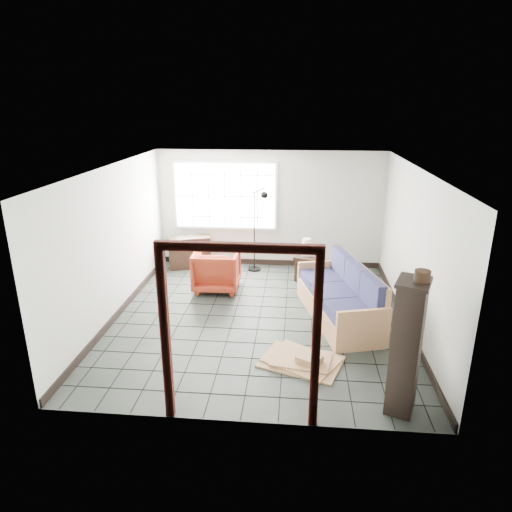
# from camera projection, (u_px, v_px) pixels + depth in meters

# --- Properties ---
(ground) EXTENTS (5.50, 5.50, 0.00)m
(ground) POSITION_uv_depth(u_px,v_px,m) (260.00, 317.00, 7.99)
(ground) COLOR black
(ground) RESTS_ON ground
(room_shell) EXTENTS (5.02, 5.52, 2.61)m
(room_shell) POSITION_uv_depth(u_px,v_px,m) (260.00, 224.00, 7.47)
(room_shell) COLOR #A6AAA3
(room_shell) RESTS_ON ground
(window_panel) EXTENTS (2.32, 0.08, 1.52)m
(window_panel) POSITION_uv_depth(u_px,v_px,m) (225.00, 196.00, 10.10)
(window_panel) COLOR silver
(window_panel) RESTS_ON ground
(doorway_trim) EXTENTS (1.80, 0.08, 2.20)m
(doorway_trim) POSITION_uv_depth(u_px,v_px,m) (239.00, 314.00, 5.00)
(doorway_trim) COLOR #38110C
(doorway_trim) RESTS_ON ground
(futon_sofa) EXTENTS (1.41, 2.39, 1.00)m
(futon_sofa) POSITION_uv_depth(u_px,v_px,m) (342.00, 299.00, 7.84)
(futon_sofa) COLOR #B0714F
(futon_sofa) RESTS_ON ground
(armchair) EXTENTS (0.90, 0.84, 0.91)m
(armchair) POSITION_uv_depth(u_px,v_px,m) (217.00, 268.00, 9.06)
(armchair) COLOR maroon
(armchair) RESTS_ON ground
(side_table) EXTENTS (0.61, 0.61, 0.53)m
(side_table) POSITION_uv_depth(u_px,v_px,m) (308.00, 260.00, 9.55)
(side_table) COLOR black
(side_table) RESTS_ON ground
(table_lamp) EXTENTS (0.29, 0.29, 0.37)m
(table_lamp) POSITION_uv_depth(u_px,v_px,m) (307.00, 244.00, 9.44)
(table_lamp) COLOR black
(table_lamp) RESTS_ON side_table
(projector) EXTENTS (0.32, 0.25, 0.11)m
(projector) POSITION_uv_depth(u_px,v_px,m) (308.00, 252.00, 9.56)
(projector) COLOR silver
(projector) RESTS_ON side_table
(floor_lamp) EXTENTS (0.50, 0.46, 1.90)m
(floor_lamp) POSITION_uv_depth(u_px,v_px,m) (259.00, 227.00, 9.82)
(floor_lamp) COLOR black
(floor_lamp) RESTS_ON ground
(console_shelf) EXTENTS (0.98, 0.62, 0.71)m
(console_shelf) POSITION_uv_depth(u_px,v_px,m) (190.00, 252.00, 10.29)
(console_shelf) COLOR black
(console_shelf) RESTS_ON ground
(tall_shelf) EXTENTS (0.50, 0.56, 1.70)m
(tall_shelf) POSITION_uv_depth(u_px,v_px,m) (406.00, 346.00, 5.35)
(tall_shelf) COLOR black
(tall_shelf) RESTS_ON ground
(pot) EXTENTS (0.20, 0.20, 0.13)m
(pot) POSITION_uv_depth(u_px,v_px,m) (422.00, 276.00, 5.03)
(pot) COLOR black
(pot) RESTS_ON tall_shelf
(open_box) EXTENTS (0.81, 0.45, 0.44)m
(open_box) POSITION_uv_depth(u_px,v_px,m) (336.00, 297.00, 8.42)
(open_box) COLOR olive
(open_box) RESTS_ON ground
(cardboard_pile) EXTENTS (1.32, 1.12, 0.16)m
(cardboard_pile) POSITION_uv_depth(u_px,v_px,m) (302.00, 360.00, 6.59)
(cardboard_pile) COLOR olive
(cardboard_pile) RESTS_ON ground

